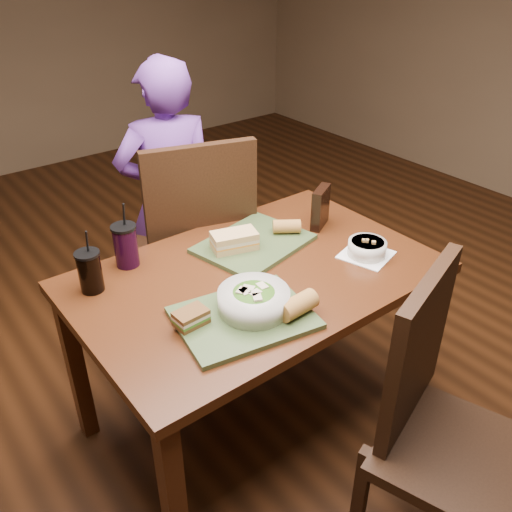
# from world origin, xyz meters

# --- Properties ---
(ground) EXTENTS (6.00, 6.00, 0.00)m
(ground) POSITION_xyz_m (0.00, 0.00, 0.00)
(ground) COLOR #381C0B
(ground) RESTS_ON ground
(dining_table) EXTENTS (1.30, 0.85, 0.75)m
(dining_table) POSITION_xyz_m (0.00, 0.00, 0.66)
(dining_table) COLOR #44200D
(dining_table) RESTS_ON ground
(chair_near) EXTENTS (0.55, 0.56, 1.01)m
(chair_near) POSITION_xyz_m (0.12, -0.74, 0.56)
(chair_near) COLOR black
(chair_near) RESTS_ON ground
(chair_far) EXTENTS (0.59, 0.60, 1.10)m
(chair_far) POSITION_xyz_m (0.05, 0.55, 0.61)
(chair_far) COLOR black
(chair_far) RESTS_ON ground
(diner) EXTENTS (0.57, 0.45, 1.37)m
(diner) POSITION_xyz_m (0.13, 0.87, 0.68)
(diner) COLOR #673491
(diner) RESTS_ON ground
(tray_near) EXTENTS (0.47, 0.39, 0.02)m
(tray_near) POSITION_xyz_m (-0.20, -0.20, 0.76)
(tray_near) COLOR #394D28
(tray_near) RESTS_ON dining_table
(tray_far) EXTENTS (0.48, 0.40, 0.02)m
(tray_far) POSITION_xyz_m (0.11, 0.16, 0.76)
(tray_far) COLOR #394D28
(tray_far) RESTS_ON dining_table
(salad_bowl) EXTENTS (0.23, 0.23, 0.08)m
(salad_bowl) POSITION_xyz_m (-0.16, -0.19, 0.81)
(salad_bowl) COLOR silver
(salad_bowl) RESTS_ON tray_near
(soup_bowl) EXTENTS (0.22, 0.22, 0.07)m
(soup_bowl) POSITION_xyz_m (0.41, -0.16, 0.78)
(soup_bowl) COLOR white
(soup_bowl) RESTS_ON dining_table
(sandwich_near) EXTENTS (0.11, 0.08, 0.05)m
(sandwich_near) POSITION_xyz_m (-0.36, -0.13, 0.79)
(sandwich_near) COLOR #593819
(sandwich_near) RESTS_ON tray_near
(sandwich_far) EXTENTS (0.19, 0.14, 0.07)m
(sandwich_far) POSITION_xyz_m (0.02, 0.17, 0.80)
(sandwich_far) COLOR tan
(sandwich_far) RESTS_ON tray_far
(baguette_near) EXTENTS (0.13, 0.07, 0.07)m
(baguette_near) POSITION_xyz_m (-0.06, -0.30, 0.80)
(baguette_near) COLOR #AD7533
(baguette_near) RESTS_ON tray_near
(baguette_far) EXTENTS (0.12, 0.11, 0.06)m
(baguette_far) POSITION_xyz_m (0.26, 0.14, 0.80)
(baguette_far) COLOR #AD7533
(baguette_far) RESTS_ON tray_far
(cup_cola) EXTENTS (0.09, 0.09, 0.23)m
(cup_cola) POSITION_xyz_m (-0.51, 0.26, 0.83)
(cup_cola) COLOR black
(cup_cola) RESTS_ON dining_table
(cup_berry) EXTENTS (0.09, 0.09, 0.25)m
(cup_berry) POSITION_xyz_m (-0.34, 0.34, 0.83)
(cup_berry) COLOR black
(cup_berry) RESTS_ON dining_table
(chip_bag) EXTENTS (0.13, 0.10, 0.17)m
(chip_bag) POSITION_xyz_m (0.44, 0.12, 0.84)
(chip_bag) COLOR black
(chip_bag) RESTS_ON dining_table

